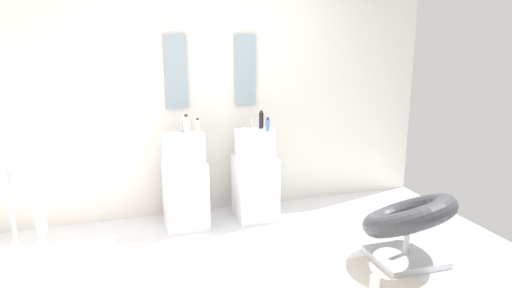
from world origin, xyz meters
TOP-DOWN VIEW (x-y plane):
  - ground_plane at (0.00, 0.00)m, footprint 4.80×3.60m
  - rear_partition at (0.00, 1.65)m, footprint 4.80×0.10m
  - pedestal_sink_left at (-0.36, 1.23)m, footprint 0.41×0.41m
  - pedestal_sink_right at (0.36, 1.23)m, footprint 0.41×0.41m
  - vanity_mirror_left at (-0.36, 1.58)m, footprint 0.22×0.03m
  - vanity_mirror_right at (0.36, 1.58)m, footprint 0.22×0.03m
  - lounge_chair at (1.28, -0.03)m, footprint 1.06×1.06m
  - towel_rack at (-1.56, 0.44)m, footprint 0.37×0.22m
  - coffee_mug at (0.78, -0.36)m, footprint 0.07×0.07m
  - soap_bottle_clear at (-0.31, 1.34)m, footprint 0.06×0.06m
  - soap_bottle_blue at (0.45, 1.14)m, footprint 0.04×0.04m
  - soap_bottle_white at (-0.23, 1.18)m, footprint 0.04×0.04m
  - soap_bottle_black at (0.44, 1.29)m, footprint 0.05×0.05m

SIDE VIEW (x-z plane):
  - ground_plane at x=0.00m, z-range -0.04..0.00m
  - coffee_mug at x=0.78m, z-range 0.01..0.11m
  - lounge_chair at x=1.28m, z-range 0.03..0.67m
  - pedestal_sink_left at x=-0.36m, z-range -0.04..0.98m
  - pedestal_sink_right at x=0.36m, z-range -0.04..0.98m
  - towel_rack at x=-1.56m, z-range 0.15..1.10m
  - soap_bottle_blue at x=0.45m, z-range 0.92..1.05m
  - soap_bottle_white at x=-0.23m, z-range 0.92..1.08m
  - soap_bottle_clear at x=-0.31m, z-range 0.92..1.09m
  - soap_bottle_black at x=0.44m, z-range 0.92..1.10m
  - rear_partition at x=0.00m, z-range 0.00..2.60m
  - vanity_mirror_left at x=-0.36m, z-range 1.12..1.85m
  - vanity_mirror_right at x=0.36m, z-range 1.12..1.85m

